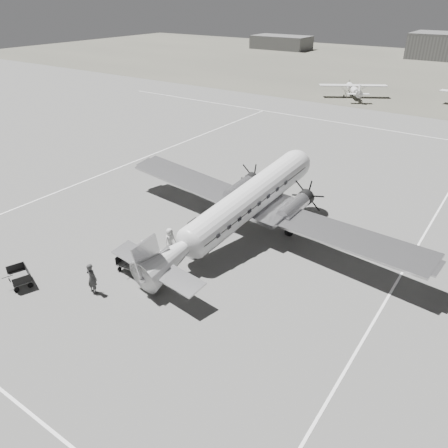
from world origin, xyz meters
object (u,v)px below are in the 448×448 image
at_px(ramp_agent, 144,252).
at_px(passenger, 170,240).
at_px(baggage_cart_near, 131,264).
at_px(dc3_airliner, 240,209).
at_px(shed_secondary, 281,42).
at_px(light_plane_left, 353,91).
at_px(baggage_cart_far, 20,277).
at_px(ground_crew, 92,278).

height_order(ramp_agent, passenger, ramp_agent).
bearing_deg(ramp_agent, baggage_cart_near, 160.09).
bearing_deg(dc3_airliner, shed_secondary, 123.87).
distance_m(shed_secondary, dc3_airliner, 124.09).
xyz_separation_m(shed_secondary, light_plane_left, (45.08, -57.95, -0.79)).
height_order(dc3_airliner, baggage_cart_far, dc3_airliner).
relative_size(baggage_cart_near, ramp_agent, 0.98).
bearing_deg(baggage_cart_far, dc3_airliner, 76.55).
xyz_separation_m(light_plane_left, baggage_cart_far, (2.29, -65.58, -0.68)).
height_order(shed_secondary, light_plane_left, shed_secondary).
xyz_separation_m(baggage_cart_far, ramp_agent, (4.87, 6.23, 0.41)).
bearing_deg(ground_crew, light_plane_left, -87.02).
bearing_deg(ground_crew, baggage_cart_near, -97.92).
height_order(shed_secondary, ground_crew, shed_secondary).
height_order(dc3_airliner, ground_crew, dc3_airliner).
distance_m(dc3_airliner, light_plane_left, 54.00).
height_order(baggage_cart_near, baggage_cart_far, baggage_cart_far).
distance_m(baggage_cart_near, passenger, 3.48).
bearing_deg(ground_crew, ramp_agent, -98.57).
xyz_separation_m(light_plane_left, ground_crew, (6.76, -63.49, -0.18)).
height_order(baggage_cart_far, passenger, passenger).
relative_size(baggage_cart_far, ground_crew, 0.91).
bearing_deg(baggage_cart_near, light_plane_left, 91.29).
xyz_separation_m(baggage_cart_far, ground_crew, (4.47, 2.09, 0.50)).
bearing_deg(light_plane_left, ramp_agent, -114.40).
relative_size(dc3_airliner, ground_crew, 13.07).
bearing_deg(passenger, ramp_agent, -176.37).
height_order(shed_secondary, baggage_cart_far, shed_secondary).
xyz_separation_m(light_plane_left, baggage_cart_near, (7.01, -60.49, -0.69)).
xyz_separation_m(dc3_airliner, baggage_cart_far, (-8.35, -12.66, -2.04)).
distance_m(shed_secondary, ground_crew, 132.05).
relative_size(dc3_airliner, baggage_cart_far, 14.39).
xyz_separation_m(dc3_airliner, light_plane_left, (-10.63, 52.93, -1.36)).
height_order(light_plane_left, passenger, light_plane_left).
bearing_deg(dc3_airliner, passenger, -120.44).
bearing_deg(ground_crew, dc3_airliner, -113.23).
relative_size(shed_secondary, ground_crew, 8.73).
relative_size(light_plane_left, passenger, 6.50).
bearing_deg(dc3_airliner, baggage_cart_near, -108.39).
xyz_separation_m(shed_secondary, ramp_agent, (52.24, -117.30, -1.06)).
height_order(shed_secondary, dc3_airliner, dc3_airliner).
bearing_deg(ramp_agent, ground_crew, 161.81).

